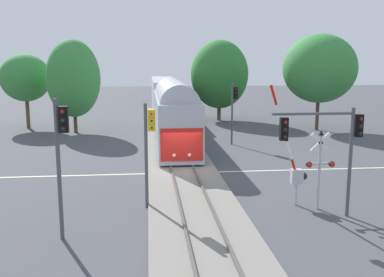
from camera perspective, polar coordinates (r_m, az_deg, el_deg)
ground_plane at (r=27.26m, az=-1.25°, el=-4.60°), size 220.00×220.00×0.00m
road_centre_stripe at (r=27.26m, az=-1.25°, el=-4.59°), size 44.00×0.20×0.01m
railway_track at (r=27.23m, az=-1.25°, el=-4.40°), size 4.40×80.00×0.32m
commuter_train at (r=46.57m, az=-3.27°, el=4.89°), size 3.04×41.77×5.16m
crossing_gate_near at (r=21.25m, az=13.55°, el=-3.73°), size 2.01×0.40×5.88m
crossing_signal_mast at (r=20.86m, az=16.70°, el=-2.97°), size 1.36×0.44×3.80m
traffic_signal_median at (r=20.14m, az=-5.77°, el=0.00°), size 0.53×0.38×5.03m
traffic_signal_near_left at (r=16.99m, az=-17.08°, el=-1.04°), size 0.53×0.38×5.56m
traffic_signal_near_right at (r=19.59m, az=17.84°, el=0.28°), size 4.09×0.38×4.96m
traffic_signal_far_side at (r=36.50m, az=5.61°, el=4.63°), size 0.53×0.38×5.23m
oak_behind_train at (r=44.31m, az=-15.55°, el=7.72°), size 5.28×5.28×9.27m
maple_right_background at (r=46.28m, az=16.66°, el=8.93°), size 7.49×7.49×9.89m
pine_left_background at (r=48.96m, az=-21.34°, el=7.54°), size 5.24×5.24×7.92m
elm_centre_background at (r=52.52m, az=3.68°, el=8.53°), size 6.98×6.98×9.74m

